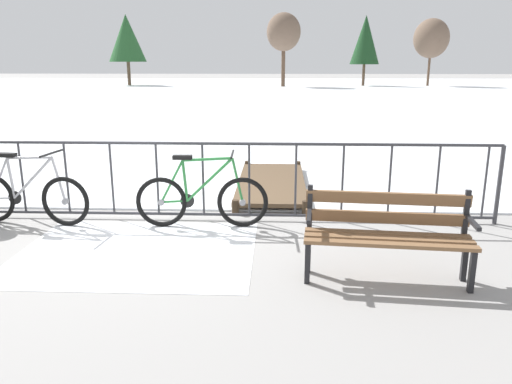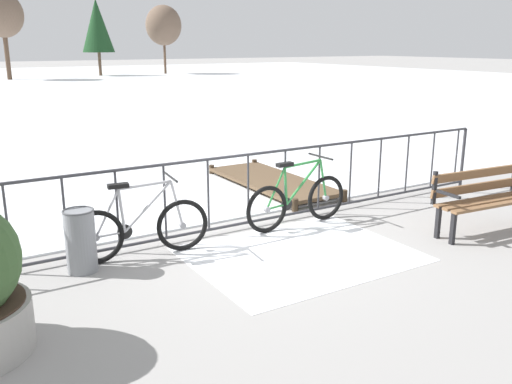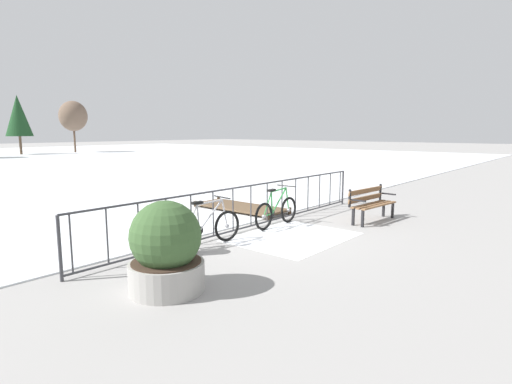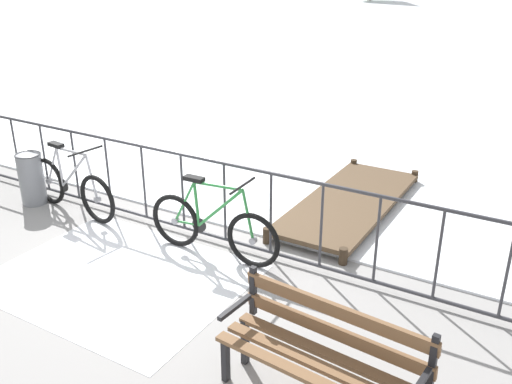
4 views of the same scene
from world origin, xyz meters
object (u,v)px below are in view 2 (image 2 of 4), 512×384
park_bench (483,195)px  trash_bin (81,240)px  bicycle_near_railing (297,201)px  bicycle_second (140,228)px

park_bench → trash_bin: (-5.07, 1.46, -0.14)m
bicycle_near_railing → trash_bin: 3.03m
bicycle_near_railing → park_bench: (2.05, -1.50, 0.14)m
bicycle_second → park_bench: size_ratio=1.04×
bicycle_near_railing → trash_bin: bearing=-179.3°
bicycle_near_railing → bicycle_second: size_ratio=1.00×
bicycle_near_railing → trash_bin: (-3.03, -0.04, 0.00)m
park_bench → trash_bin: bearing=163.9°
bicycle_near_railing → trash_bin: size_ratio=2.34×
bicycle_near_railing → park_bench: bearing=-36.2°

